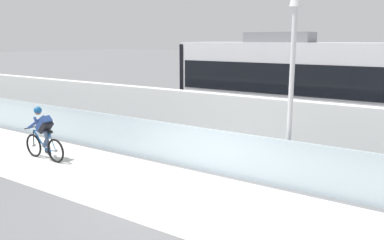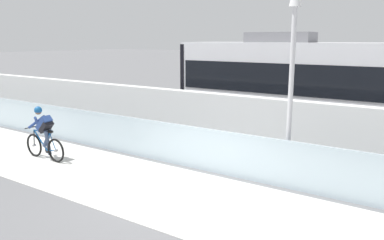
% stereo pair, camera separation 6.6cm
% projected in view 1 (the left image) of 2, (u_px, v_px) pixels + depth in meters
% --- Properties ---
extents(ground_plane, '(200.00, 200.00, 0.00)m').
position_uv_depth(ground_plane, '(176.00, 195.00, 9.09)').
color(ground_plane, slate).
extents(bike_path_deck, '(32.00, 3.20, 0.01)m').
position_uv_depth(bike_path_deck, '(176.00, 195.00, 9.09)').
color(bike_path_deck, silver).
rests_on(bike_path_deck, ground).
extents(glass_parapet, '(32.00, 0.05, 1.20)m').
position_uv_depth(glass_parapet, '(217.00, 152.00, 10.47)').
color(glass_parapet, silver).
rests_on(glass_parapet, ground).
extents(concrete_barrier_wall, '(32.00, 0.36, 1.89)m').
position_uv_depth(concrete_barrier_wall, '(246.00, 127.00, 11.87)').
color(concrete_barrier_wall, white).
rests_on(concrete_barrier_wall, ground).
extents(tram_rail_near, '(32.00, 0.08, 0.01)m').
position_uv_depth(tram_rail_near, '(276.00, 140.00, 14.08)').
color(tram_rail_near, '#595654').
rests_on(tram_rail_near, ground).
extents(tram_rail_far, '(32.00, 0.08, 0.01)m').
position_uv_depth(tram_rail_far, '(290.00, 132.00, 15.25)').
color(tram_rail_far, '#595654').
rests_on(tram_rail_far, ground).
extents(tram, '(11.06, 2.54, 3.81)m').
position_uv_depth(tram, '(332.00, 89.00, 13.39)').
color(tram, silver).
rests_on(tram, ground).
extents(cyclist_on_bike, '(1.77, 0.58, 1.61)m').
position_uv_depth(cyclist_on_bike, '(44.00, 134.00, 11.58)').
color(cyclist_on_bike, black).
rests_on(cyclist_on_bike, ground).
extents(lamp_post_antenna, '(0.28, 0.28, 5.20)m').
position_uv_depth(lamp_post_antenna, '(293.00, 51.00, 9.15)').
color(lamp_post_antenna, gray).
rests_on(lamp_post_antenna, ground).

